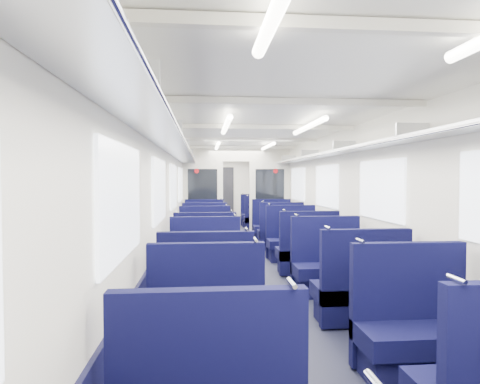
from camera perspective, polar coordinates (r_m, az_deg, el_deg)
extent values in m
cube|color=black|center=(8.16, 1.05, -9.15)|extent=(2.80, 18.00, 0.01)
cube|color=white|center=(8.05, 1.06, 7.50)|extent=(2.80, 18.00, 0.01)
cube|color=silver|center=(7.99, -8.98, -0.92)|extent=(0.02, 18.00, 2.35)
cube|color=black|center=(8.08, -8.84, -6.77)|extent=(0.03, 17.90, 0.70)
cube|color=silver|center=(8.29, 10.73, -0.82)|extent=(0.02, 18.00, 2.35)
cube|color=black|center=(8.36, 10.59, -6.48)|extent=(0.03, 17.90, 0.70)
cube|color=silver|center=(16.99, -2.17, 0.63)|extent=(2.80, 0.02, 2.35)
cube|color=#B2B5BA|center=(7.98, -7.72, 4.80)|extent=(0.34, 17.40, 0.04)
cylinder|color=silver|center=(7.97, -6.42, 4.66)|extent=(0.02, 17.40, 0.02)
cube|color=#B2B5BA|center=(2.05, -15.85, 15.27)|extent=(0.34, 0.03, 0.14)
cube|color=#B2B5BA|center=(4.01, -10.42, 8.75)|extent=(0.34, 0.03, 0.14)
cube|color=#B2B5BA|center=(5.99, -8.62, 6.50)|extent=(0.34, 0.03, 0.14)
cube|color=#B2B5BA|center=(7.99, -7.72, 5.37)|extent=(0.34, 0.03, 0.14)
cube|color=#B2B5BA|center=(9.98, -7.18, 4.69)|extent=(0.34, 0.03, 0.14)
cube|color=#B2B5BA|center=(11.98, -6.82, 4.24)|extent=(0.34, 0.03, 0.14)
cube|color=#B2B5BA|center=(13.98, -6.57, 3.91)|extent=(0.34, 0.03, 0.14)
cube|color=#B2B5BA|center=(15.97, -6.38, 3.67)|extent=(0.34, 0.03, 0.14)
cube|color=#B2B5BA|center=(8.24, 9.55, 4.70)|extent=(0.34, 17.40, 0.04)
cylinder|color=silver|center=(8.19, 8.33, 4.58)|extent=(0.02, 17.40, 0.02)
cube|color=#B2B5BA|center=(4.50, 22.63, 7.89)|extent=(0.34, 0.03, 0.14)
cube|color=#B2B5BA|center=(6.33, 14.15, 6.22)|extent=(0.34, 0.03, 0.14)
cube|color=#B2B5BA|center=(8.24, 9.56, 5.25)|extent=(0.34, 0.03, 0.14)
cube|color=#B2B5BA|center=(10.19, 6.71, 4.64)|extent=(0.34, 0.03, 0.14)
cube|color=#B2B5BA|center=(12.15, 4.79, 4.21)|extent=(0.34, 0.03, 0.14)
cube|color=#B2B5BA|center=(14.12, 3.40, 3.90)|extent=(0.34, 0.03, 0.14)
cube|color=#B2B5BA|center=(16.10, 2.35, 3.67)|extent=(0.34, 0.03, 0.14)
cube|color=white|center=(2.82, -15.88, -1.26)|extent=(0.02, 1.30, 0.75)
cube|color=white|center=(5.09, -11.01, 0.20)|extent=(0.02, 1.30, 0.75)
cube|color=white|center=(7.38, -9.16, 0.75)|extent=(0.02, 1.30, 0.75)
cube|color=white|center=(9.68, -8.18, 1.04)|extent=(0.02, 1.30, 0.75)
cube|color=white|center=(12.48, -7.48, 1.25)|extent=(0.02, 1.30, 0.75)
cube|color=white|center=(14.77, -7.10, 1.36)|extent=(0.02, 1.30, 0.75)
cube|color=white|center=(5.54, 18.72, 0.27)|extent=(0.02, 1.30, 0.75)
cube|color=white|center=(7.70, 11.81, 0.78)|extent=(0.02, 1.30, 0.75)
cube|color=white|center=(9.92, 7.95, 1.06)|extent=(0.02, 1.30, 0.75)
cube|color=white|center=(12.66, 5.10, 1.27)|extent=(0.02, 1.30, 0.75)
cube|color=white|center=(14.93, 3.55, 1.38)|extent=(0.02, 1.30, 0.75)
cube|color=silver|center=(2.26, 18.59, 20.83)|extent=(2.70, 0.06, 0.06)
cube|color=silver|center=(4.12, 7.11, 12.24)|extent=(2.70, 0.06, 0.06)
cube|color=silver|center=(6.07, 3.09, 8.93)|extent=(2.70, 0.06, 0.06)
cube|color=silver|center=(8.04, 1.06, 7.22)|extent=(2.70, 0.06, 0.06)
cube|color=silver|center=(10.03, -0.16, 6.18)|extent=(2.70, 0.06, 0.06)
cube|color=silver|center=(12.02, -0.98, 5.49)|extent=(2.70, 0.06, 0.06)
cube|color=silver|center=(14.01, -1.56, 4.99)|extent=(2.70, 0.06, 0.06)
cube|color=silver|center=(16.00, -2.00, 4.61)|extent=(2.70, 0.06, 0.06)
cylinder|color=white|center=(5.51, -1.91, 9.11)|extent=(0.07, 1.60, 0.07)
cylinder|color=white|center=(8.99, -3.13, 6.34)|extent=(0.07, 1.60, 0.07)
cylinder|color=white|center=(13.48, -3.77, 4.89)|extent=(0.07, 1.60, 0.07)
cylinder|color=white|center=(5.68, 9.38, 8.87)|extent=(0.07, 1.60, 0.07)
cylinder|color=white|center=(9.10, 3.85, 6.29)|extent=(0.07, 1.60, 0.07)
cylinder|color=white|center=(13.55, 0.90, 4.88)|extent=(0.07, 1.60, 0.07)
cube|color=black|center=(16.93, -2.16, 0.03)|extent=(0.75, 0.06, 2.00)
cube|color=silver|center=(10.75, -5.17, -0.16)|extent=(1.05, 0.08, 2.35)
cube|color=black|center=(10.69, -5.17, 1.03)|extent=(0.76, 0.02, 0.80)
cylinder|color=red|center=(10.69, -5.99, 2.91)|extent=(0.12, 0.01, 0.12)
cube|color=silver|center=(10.88, 4.08, -0.13)|extent=(1.05, 0.08, 2.35)
cube|color=black|center=(10.83, 4.13, 1.05)|extent=(0.76, 0.02, 0.80)
cylinder|color=red|center=(10.85, 4.92, 2.90)|extent=(0.12, 0.01, 0.12)
cube|color=silver|center=(10.79, -0.52, 5.17)|extent=(0.70, 0.08, 0.35)
cylinder|color=silver|center=(2.08, 7.14, -12.32)|extent=(0.02, 0.15, 0.02)
cylinder|color=silver|center=(2.40, 27.66, -10.57)|extent=(0.02, 0.15, 0.02)
cube|color=#0A0B33|center=(3.41, -4.62, -19.46)|extent=(0.96, 0.50, 0.16)
cube|color=black|center=(3.49, -4.61, -22.61)|extent=(0.88, 0.40, 0.25)
cube|color=#0A0B33|center=(3.54, -4.65, -15.19)|extent=(0.96, 0.09, 1.02)
cylinder|color=silver|center=(3.45, 2.14, -6.57)|extent=(0.02, 0.15, 0.02)
cube|color=#0A0B33|center=(3.70, 23.51, -17.86)|extent=(0.96, 0.50, 0.16)
cube|color=black|center=(3.78, 23.46, -20.80)|extent=(0.88, 0.40, 0.25)
cube|color=#0A0B33|center=(3.81, 22.03, -14.05)|extent=(0.96, 0.09, 1.02)
cylinder|color=silver|center=(3.54, 16.23, -6.42)|extent=(0.02, 0.15, 0.02)
cube|color=#0A0B33|center=(4.47, -4.73, -14.22)|extent=(0.96, 0.50, 0.16)
cube|color=black|center=(4.53, -4.72, -16.72)|extent=(0.88, 0.40, 0.25)
cube|color=#0A0B33|center=(4.22, -4.72, -12.36)|extent=(0.96, 0.09, 1.02)
cylinder|color=silver|center=(4.14, 0.92, -5.13)|extent=(0.02, 0.15, 0.02)
cube|color=#0A0B33|center=(4.83, 15.93, -13.06)|extent=(0.96, 0.50, 0.16)
cube|color=black|center=(4.89, 15.91, -15.38)|extent=(0.88, 0.40, 0.25)
cube|color=#0A0B33|center=(4.59, 16.89, -11.24)|extent=(0.96, 0.09, 1.02)
cylinder|color=silver|center=(4.37, 11.99, -4.80)|extent=(0.02, 0.15, 0.02)
cube|color=#0A0B33|center=(5.60, -4.80, -10.88)|extent=(0.96, 0.50, 0.16)
cube|color=black|center=(5.65, -4.79, -12.91)|extent=(0.88, 0.40, 0.25)
cube|color=#0A0B33|center=(5.77, -4.81, -8.46)|extent=(0.96, 0.09, 1.02)
cylinder|color=silver|center=(5.71, -0.74, -3.17)|extent=(0.02, 0.15, 0.02)
cube|color=#0A0B33|center=(5.78, 12.19, -10.52)|extent=(0.96, 0.50, 0.16)
cube|color=black|center=(5.83, 12.18, -12.49)|extent=(0.88, 0.40, 0.25)
cube|color=#0A0B33|center=(5.93, 11.61, -8.19)|extent=(0.96, 0.09, 1.02)
cylinder|color=silver|center=(5.76, 7.77, -3.14)|extent=(0.02, 0.15, 0.02)
cube|color=#0A0B33|center=(6.67, -4.84, -8.80)|extent=(0.96, 0.50, 0.16)
cube|color=black|center=(6.71, -4.83, -10.52)|extent=(0.88, 0.40, 0.25)
cube|color=#0A0B33|center=(6.43, -4.83, -7.37)|extent=(0.96, 0.09, 1.02)
cylinder|color=silver|center=(6.38, -1.19, -2.62)|extent=(0.02, 0.15, 0.02)
cube|color=#0A0B33|center=(6.98, 9.07, -8.33)|extent=(0.96, 0.50, 0.16)
cube|color=black|center=(7.02, 9.06, -9.98)|extent=(0.88, 0.40, 0.25)
cube|color=#0A0B33|center=(6.75, 9.50, -6.94)|extent=(0.96, 0.09, 1.02)
cylinder|color=silver|center=(6.60, 6.11, -2.48)|extent=(0.02, 0.15, 0.02)
cube|color=#0A0B33|center=(7.72, -4.86, -7.32)|extent=(0.96, 0.50, 0.16)
cube|color=black|center=(7.75, -4.86, -8.82)|extent=(0.88, 0.40, 0.25)
cube|color=#0A0B33|center=(7.89, -4.87, -5.63)|extent=(0.96, 0.09, 1.02)
cylinder|color=silver|center=(7.85, -1.91, -1.76)|extent=(0.02, 0.15, 0.02)
cube|color=#0A0B33|center=(7.97, 7.25, -7.03)|extent=(0.96, 0.50, 0.16)
cube|color=black|center=(8.00, 7.24, -8.49)|extent=(0.88, 0.40, 0.25)
cube|color=#0A0B33|center=(8.14, 6.94, -5.40)|extent=(0.96, 0.09, 1.02)
cylinder|color=silver|center=(8.01, 4.11, -1.69)|extent=(0.02, 0.15, 0.02)
cube|color=#0A0B33|center=(9.16, -4.89, -5.85)|extent=(0.96, 0.50, 0.16)
cube|color=black|center=(9.19, -4.89, -7.12)|extent=(0.88, 0.40, 0.25)
cube|color=#0A0B33|center=(8.93, -4.89, -4.74)|extent=(0.96, 0.09, 1.02)
cylinder|color=silver|center=(8.89, -2.28, -1.32)|extent=(0.02, 0.15, 0.02)
cube|color=#0A0B33|center=(9.25, 5.50, -5.77)|extent=(0.96, 0.50, 0.16)
cube|color=black|center=(9.28, 5.50, -7.03)|extent=(0.88, 0.40, 0.25)
cube|color=#0A0B33|center=(9.02, 5.74, -4.67)|extent=(0.96, 0.09, 1.02)
cylinder|color=silver|center=(8.91, 3.19, -1.32)|extent=(0.02, 0.15, 0.02)
cube|color=#0A0B33|center=(10.08, -4.91, -5.13)|extent=(0.96, 0.50, 0.16)
cube|color=black|center=(10.10, -4.90, -6.29)|extent=(0.88, 0.40, 0.25)
cube|color=#0A0B33|center=(10.26, -4.91, -3.87)|extent=(0.96, 0.09, 1.02)
cylinder|color=silver|center=(10.23, -2.64, -0.89)|extent=(0.02, 0.15, 0.02)
cube|color=#0A0B33|center=(10.17, 4.52, -5.06)|extent=(0.96, 0.50, 0.16)
cube|color=black|center=(10.20, 4.52, -6.21)|extent=(0.88, 0.40, 0.25)
cube|color=#0A0B33|center=(10.35, 4.33, -3.81)|extent=(0.96, 0.09, 1.02)
cylinder|color=silver|center=(10.25, 2.10, -0.88)|extent=(0.02, 0.15, 0.02)
cube|color=#0A0B33|center=(12.12, -4.93, -3.93)|extent=(0.96, 0.50, 0.16)
cube|color=black|center=(12.14, -4.93, -4.89)|extent=(0.88, 0.40, 0.25)
cube|color=#0A0B33|center=(11.90, -4.93, -3.06)|extent=(0.96, 0.09, 1.02)
cylinder|color=silver|center=(11.87, -2.98, -0.49)|extent=(0.02, 0.15, 0.02)
cube|color=#0A0B33|center=(12.38, 2.79, -3.80)|extent=(0.96, 0.50, 0.16)
cube|color=black|center=(12.40, 2.79, -4.75)|extent=(0.88, 0.40, 0.25)
cube|color=#0A0B33|center=(12.15, 2.93, -2.95)|extent=(0.96, 0.09, 1.02)
cylinder|color=silver|center=(12.07, 1.02, -0.45)|extent=(0.02, 0.15, 0.02)
cube|color=#0A0B33|center=(13.11, -4.94, -3.48)|extent=(0.96, 0.50, 0.16)
cube|color=black|center=(13.13, -4.94, -4.38)|extent=(0.88, 0.40, 0.25)
cube|color=#0A0B33|center=(13.30, -4.94, -2.53)|extent=(0.96, 0.09, 1.02)
cylinder|color=silver|center=(13.27, -3.19, -0.23)|extent=(0.02, 0.15, 0.02)
cube|color=#0A0B33|center=(13.30, 2.24, -3.40)|extent=(0.96, 0.50, 0.16)
cube|color=black|center=(13.32, 2.24, -4.28)|extent=(0.88, 0.40, 0.25)
cube|color=#0A0B33|center=(13.49, 2.13, -2.46)|extent=(0.96, 0.09, 1.02)
cylinder|color=silver|center=(13.41, 0.41, -0.21)|extent=(0.02, 0.15, 0.02)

